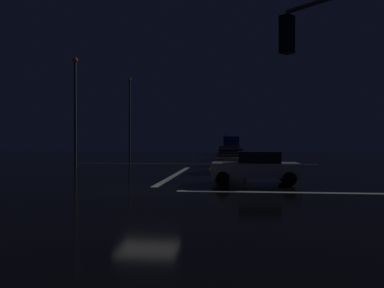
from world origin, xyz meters
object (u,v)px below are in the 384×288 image
sedan_black (231,152)px  streetlamp_left_far (130,112)px  sedan_white (231,156)px  box_truck (231,143)px  traffic_signal_se (372,52)px  streetlamp_left_near (75,104)px  sedan_red (231,151)px  sedan_silver_crossing (256,167)px  sedan_orange (227,154)px  sedan_gray (231,160)px  sedan_blue (232,150)px

sedan_black → streetlamp_left_far: size_ratio=0.45×
sedan_white → box_truck: bearing=90.2°
traffic_signal_se → streetlamp_left_near: size_ratio=0.69×
sedan_red → sedan_silver_crossing: (1.49, -31.36, 0.00)m
sedan_silver_crossing → traffic_signal_se: (2.10, -10.03, 3.34)m
sedan_orange → sedan_gray: bearing=-88.1°
sedan_blue → streetlamp_left_far: 17.42m
sedan_orange → streetlamp_left_far: 13.76m
sedan_orange → sedan_white: bearing=-86.7°
sedan_gray → sedan_red: 24.04m
streetlamp_left_near → sedan_white: bearing=17.1°
sedan_white → sedan_silver_crossing: (1.32, -13.74, 0.00)m
sedan_white → traffic_signal_se: size_ratio=0.73×
sedan_orange → sedan_black: bearing=86.0°
sedan_black → sedan_silver_crossing: bearing=-87.0°
sedan_red → sedan_silver_crossing: size_ratio=1.00×
sedan_red → box_truck: (0.04, 13.57, 0.91)m
sedan_silver_crossing → traffic_signal_se: 10.77m
traffic_signal_se → streetlamp_left_near: streetlamp_left_near is taller
streetlamp_left_far → streetlamp_left_near: bearing=-90.0°
sedan_orange → sedan_red: 10.83m
sedan_red → sedan_white: bearing=-89.4°
sedan_orange → streetlamp_left_far: (-11.72, 5.47, 4.70)m
sedan_black → box_truck: bearing=90.3°
sedan_gray → sedan_blue: bearing=90.2°
sedan_white → traffic_signal_se: bearing=-81.8°
streetlamp_left_far → sedan_red: bearing=24.2°
sedan_white → sedan_gray: bearing=-89.6°
sedan_red → streetlamp_left_far: size_ratio=0.45×
sedan_orange → streetlamp_left_far: streetlamp_left_far is taller
sedan_black → sedan_silver_crossing: size_ratio=1.00×
sedan_orange → sedan_blue: 17.11m
sedan_white → box_truck: 31.21m
sedan_red → streetlamp_left_near: (-11.94, -21.36, 4.20)m
sedan_white → streetlamp_left_near: 13.36m
sedan_silver_crossing → streetlamp_left_far: size_ratio=0.45×
streetlamp_left_far → sedan_black: bearing=-0.7°
sedan_orange → sedan_blue: size_ratio=1.00×
sedan_gray → sedan_blue: (-0.08, 30.31, 0.00)m
sedan_silver_crossing → traffic_signal_se: size_ratio=0.73×
sedan_white → sedan_black: 12.11m
sedan_white → sedan_red: (-0.17, 17.62, 0.00)m
sedan_white → sedan_black: bearing=90.1°
box_truck → streetlamp_left_far: bearing=-122.3°
sedan_black → box_truck: size_ratio=0.52×
streetlamp_left_near → streetlamp_left_far: bearing=90.0°
sedan_black → sedan_red: size_ratio=1.00×
traffic_signal_se → streetlamp_left_far: size_ratio=0.62×
sedan_gray → traffic_signal_se: size_ratio=0.73×
sedan_gray → sedan_white: size_ratio=1.00×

